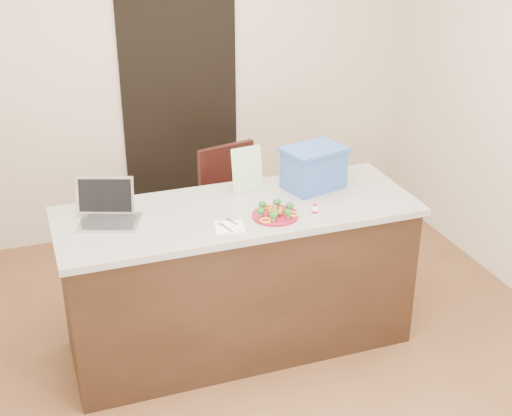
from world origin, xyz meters
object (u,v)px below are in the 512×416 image
object	(u,v)px
island	(239,278)
plate	(275,215)
blue_box	(314,168)
laptop	(107,209)
napkin	(230,227)
yogurt_bottle	(315,211)
chair	(231,207)

from	to	relation	value
island	plate	bearing A→B (deg)	-46.74
plate	blue_box	xyz separation A→B (m)	(0.36, 0.30, 0.12)
laptop	blue_box	world-z (taller)	blue_box
napkin	blue_box	xyz separation A→B (m)	(0.64, 0.35, 0.13)
island	blue_box	distance (m)	0.80
plate	napkin	world-z (taller)	plate
island	laptop	size ratio (longest dim) A/B	5.46
plate	laptop	bearing A→B (deg)	162.73
plate	yogurt_bottle	world-z (taller)	yogurt_bottle
napkin	laptop	bearing A→B (deg)	152.08
island	blue_box	size ratio (longest dim) A/B	5.06
plate	yogurt_bottle	size ratio (longest dim) A/B	3.77
plate	blue_box	world-z (taller)	blue_box
yogurt_bottle	laptop	distance (m)	1.14
island	napkin	bearing A→B (deg)	-118.56
island	blue_box	xyz separation A→B (m)	(0.52, 0.13, 0.59)
laptop	plate	bearing A→B (deg)	2.53
laptop	chair	size ratio (longest dim) A/B	0.39
napkin	blue_box	bearing A→B (deg)	28.45
island	yogurt_bottle	world-z (taller)	yogurt_bottle
napkin	blue_box	world-z (taller)	blue_box
plate	yogurt_bottle	distance (m)	0.22
yogurt_bottle	chair	size ratio (longest dim) A/B	0.07
plate	yogurt_bottle	xyz separation A→B (m)	(0.21, -0.06, 0.02)
blue_box	chair	bearing A→B (deg)	100.93
laptop	chair	distance (m)	1.23
yogurt_bottle	blue_box	size ratio (longest dim) A/B	0.17
yogurt_bottle	island	bearing A→B (deg)	148.68
napkin	yogurt_bottle	world-z (taller)	yogurt_bottle
yogurt_bottle	chair	xyz separation A→B (m)	(-0.17, 1.02, -0.40)
napkin	chair	bearing A→B (deg)	72.10
island	yogurt_bottle	distance (m)	0.65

